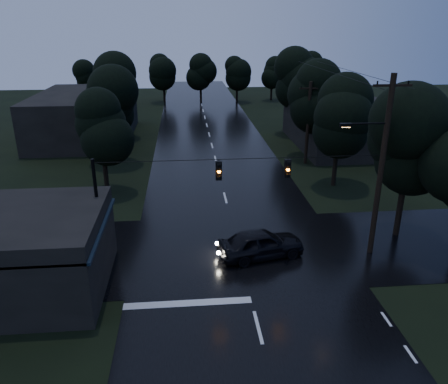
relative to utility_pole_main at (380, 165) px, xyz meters
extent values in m
cube|color=black|center=(-7.41, 19.00, -5.26)|extent=(12.00, 120.00, 0.02)
cube|color=black|center=(-7.41, 1.00, -5.26)|extent=(60.00, 9.00, 0.02)
cube|color=black|center=(-17.41, -2.00, -2.06)|extent=(6.00, 7.00, 0.12)
cube|color=black|center=(-14.41, -2.00, -2.06)|extent=(0.30, 7.00, 0.15)
cylinder|color=black|center=(-14.61, -5.00, -3.76)|extent=(0.10, 0.10, 3.00)
cylinder|color=black|center=(-14.61, 1.00, -3.76)|extent=(0.10, 0.10, 3.00)
cube|color=#FFB066|center=(-14.46, -3.50, -2.76)|extent=(0.06, 1.60, 0.50)
cube|color=#FFB066|center=(-14.46, -0.80, -2.76)|extent=(0.06, 1.20, 0.50)
cube|color=black|center=(6.59, 23.00, -3.06)|extent=(10.00, 14.00, 4.40)
cube|color=black|center=(-21.41, 29.00, -2.76)|extent=(10.00, 16.00, 5.00)
cylinder|color=black|center=(0.09, 0.00, -0.26)|extent=(0.30, 0.30, 10.00)
cube|color=black|center=(0.09, 0.00, 4.14)|extent=(2.00, 0.12, 0.12)
cylinder|color=black|center=(-1.01, 0.00, 2.24)|extent=(2.20, 0.10, 0.10)
cube|color=black|center=(-2.11, 0.00, 2.19)|extent=(0.60, 0.25, 0.18)
cube|color=#FFB266|center=(-2.11, 0.00, 2.09)|extent=(0.45, 0.18, 0.03)
cylinder|color=black|center=(0.89, 17.00, -1.51)|extent=(0.30, 0.30, 7.50)
cube|color=black|center=(0.89, 17.00, 1.64)|extent=(2.00, 0.12, 0.12)
cylinder|color=black|center=(-14.91, 0.00, -2.26)|extent=(0.18, 0.18, 6.00)
cylinder|color=black|center=(-7.41, 0.00, 0.54)|extent=(15.00, 0.03, 0.03)
cube|color=black|center=(-8.61, 0.00, -0.06)|extent=(0.32, 0.25, 1.00)
sphere|color=orange|center=(-8.61, -0.15, -0.06)|extent=(0.18, 0.18, 0.18)
cube|color=black|center=(-5.01, 0.00, -0.06)|extent=(0.32, 0.25, 1.00)
sphere|color=orange|center=(-5.01, -0.15, -0.06)|extent=(0.18, 0.18, 0.18)
cylinder|color=black|center=(2.59, 2.00, -3.86)|extent=(0.36, 0.36, 2.80)
sphere|color=black|center=(2.59, 2.00, -0.46)|extent=(4.48, 4.48, 4.48)
sphere|color=black|center=(2.59, 2.00, 0.74)|extent=(4.48, 4.48, 4.48)
sphere|color=black|center=(2.59, 2.00, 1.94)|extent=(4.48, 4.48, 4.48)
cylinder|color=black|center=(-16.41, 11.00, -4.03)|extent=(0.36, 0.36, 2.45)
sphere|color=black|center=(-16.41, 11.00, -1.06)|extent=(3.92, 3.92, 3.92)
sphere|color=black|center=(-16.41, 11.00, -0.01)|extent=(3.92, 3.92, 3.92)
sphere|color=black|center=(-16.41, 11.00, 1.04)|extent=(3.92, 3.92, 3.92)
cylinder|color=black|center=(-17.01, 19.00, -3.95)|extent=(0.36, 0.36, 2.62)
sphere|color=black|center=(-17.01, 19.00, -0.76)|extent=(4.20, 4.20, 4.20)
sphere|color=black|center=(-17.01, 19.00, 0.37)|extent=(4.20, 4.20, 4.20)
sphere|color=black|center=(-17.01, 19.00, 1.49)|extent=(4.20, 4.20, 4.20)
cylinder|color=black|center=(-17.61, 29.00, -3.86)|extent=(0.36, 0.36, 2.80)
sphere|color=black|center=(-17.61, 29.00, -0.46)|extent=(4.48, 4.48, 4.48)
sphere|color=black|center=(-17.61, 29.00, 0.74)|extent=(4.48, 4.48, 4.48)
sphere|color=black|center=(-17.61, 29.00, 1.94)|extent=(4.48, 4.48, 4.48)
cylinder|color=black|center=(1.59, 11.00, -3.95)|extent=(0.36, 0.36, 2.62)
sphere|color=black|center=(1.59, 11.00, -0.76)|extent=(4.20, 4.20, 4.20)
sphere|color=black|center=(1.59, 11.00, 0.37)|extent=(4.20, 4.20, 4.20)
sphere|color=black|center=(1.59, 11.00, 1.49)|extent=(4.20, 4.20, 4.20)
cylinder|color=black|center=(2.19, 19.00, -3.86)|extent=(0.36, 0.36, 2.80)
sphere|color=black|center=(2.19, 19.00, -0.46)|extent=(4.48, 4.48, 4.48)
sphere|color=black|center=(2.19, 19.00, 0.74)|extent=(4.48, 4.48, 4.48)
sphere|color=black|center=(2.19, 19.00, 1.94)|extent=(4.48, 4.48, 4.48)
cylinder|color=black|center=(2.79, 29.00, -3.77)|extent=(0.36, 0.36, 2.97)
sphere|color=black|center=(2.79, 29.00, -0.16)|extent=(4.76, 4.76, 4.76)
sphere|color=black|center=(2.79, 29.00, 1.12)|extent=(4.76, 4.76, 4.76)
sphere|color=black|center=(2.79, 29.00, 2.39)|extent=(4.76, 4.76, 4.76)
imported|color=black|center=(-6.25, 0.09, -4.44)|extent=(5.10, 2.91, 1.64)
camera|label=1|loc=(-10.30, -21.26, 7.05)|focal=35.00mm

